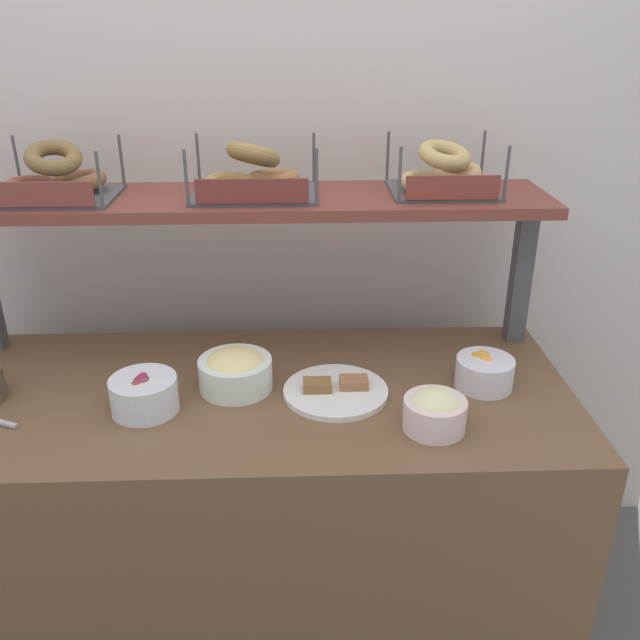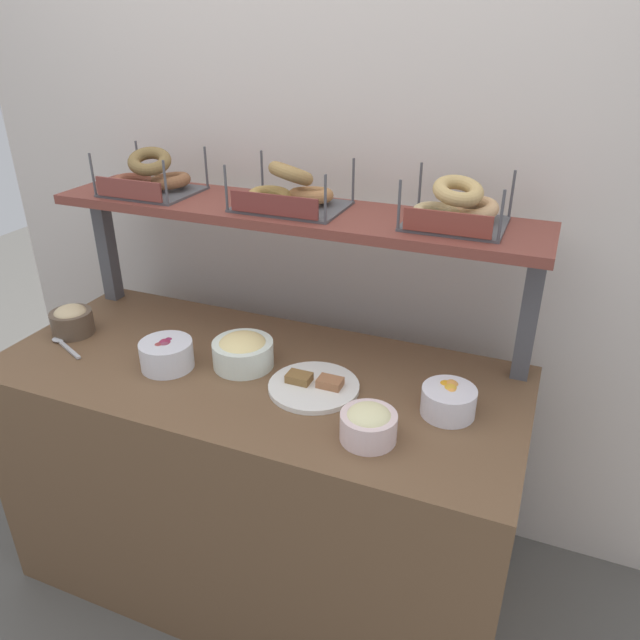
% 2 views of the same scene
% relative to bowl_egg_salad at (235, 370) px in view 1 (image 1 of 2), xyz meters
% --- Properties ---
extents(ground_plane, '(8.00, 8.00, 0.00)m').
position_rel_bowl_egg_salad_xyz_m(ground_plane, '(0.04, -0.01, -0.90)').
color(ground_plane, '#595651').
extents(back_wall, '(2.80, 0.06, 2.40)m').
position_rel_bowl_egg_salad_xyz_m(back_wall, '(0.04, 0.54, 0.30)').
color(back_wall, beige).
rests_on(back_wall, ground_plane).
extents(deli_counter, '(1.60, 0.70, 0.85)m').
position_rel_bowl_egg_salad_xyz_m(deli_counter, '(0.04, -0.01, -0.47)').
color(deli_counter, brown).
rests_on(deli_counter, ground_plane).
extents(shelf_riser_right, '(0.05, 0.05, 0.40)m').
position_rel_bowl_egg_salad_xyz_m(shelf_riser_right, '(0.78, 0.26, 0.15)').
color(shelf_riser_right, '#4C4C51').
rests_on(shelf_riser_right, deli_counter).
extents(upper_shelf, '(1.56, 0.32, 0.03)m').
position_rel_bowl_egg_salad_xyz_m(upper_shelf, '(0.04, 0.26, 0.37)').
color(upper_shelf, brown).
rests_on(upper_shelf, shelf_riser_left).
extents(bowl_egg_salad, '(0.18, 0.18, 0.10)m').
position_rel_bowl_egg_salad_xyz_m(bowl_egg_salad, '(0.00, 0.00, 0.00)').
color(bowl_egg_salad, white).
rests_on(bowl_egg_salad, deli_counter).
extents(bowl_beet_salad, '(0.16, 0.16, 0.09)m').
position_rel_bowl_egg_salad_xyz_m(bowl_beet_salad, '(-0.21, -0.10, -0.00)').
color(bowl_beet_salad, white).
rests_on(bowl_beet_salad, deli_counter).
extents(bowl_potato_salad, '(0.14, 0.14, 0.09)m').
position_rel_bowl_egg_salad_xyz_m(bowl_potato_salad, '(0.46, -0.20, -0.00)').
color(bowl_potato_salad, silver).
rests_on(bowl_potato_salad, deli_counter).
extents(bowl_fruit_salad, '(0.15, 0.15, 0.09)m').
position_rel_bowl_egg_salad_xyz_m(bowl_fruit_salad, '(0.63, -0.01, -0.01)').
color(bowl_fruit_salad, white).
rests_on(bowl_fruit_salad, deli_counter).
extents(serving_plate_white, '(0.26, 0.26, 0.04)m').
position_rel_bowl_egg_salad_xyz_m(serving_plate_white, '(0.25, -0.04, -0.04)').
color(serving_plate_white, white).
rests_on(serving_plate_white, deli_counter).
extents(bagel_basket_cinnamon_raisin, '(0.29, 0.24, 0.15)m').
position_rel_bowl_egg_salad_xyz_m(bagel_basket_cinnamon_raisin, '(-0.45, 0.24, 0.43)').
color(bagel_basket_cinnamon_raisin, '#4C4C51').
rests_on(bagel_basket_cinnamon_raisin, upper_shelf).
extents(bagel_basket_everything, '(0.32, 0.25, 0.15)m').
position_rel_bowl_egg_salad_xyz_m(bagel_basket_everything, '(0.05, 0.25, 0.43)').
color(bagel_basket_everything, '#4C4C51').
rests_on(bagel_basket_everything, upper_shelf).
extents(bagel_basket_sesame, '(0.29, 0.26, 0.14)m').
position_rel_bowl_egg_salad_xyz_m(bagel_basket_sesame, '(0.55, 0.27, 0.43)').
color(bagel_basket_sesame, '#4C4C51').
rests_on(bagel_basket_sesame, upper_shelf).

